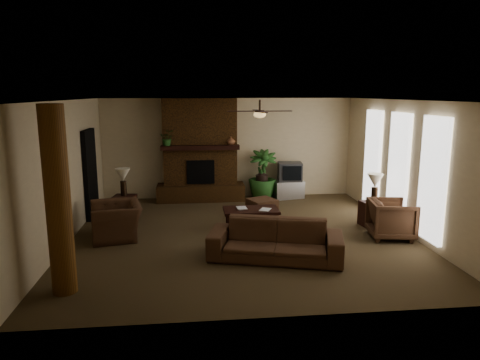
{
  "coord_description": "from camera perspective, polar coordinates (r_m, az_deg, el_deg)",
  "views": [
    {
      "loc": [
        -0.99,
        -8.81,
        2.95
      ],
      "look_at": [
        0.0,
        0.4,
        1.1
      ],
      "focal_mm": 32.88,
      "sensor_mm": 36.0,
      "label": 1
    }
  ],
  "objects": [
    {
      "name": "mantel_vase",
      "position": [
        11.91,
        -1.19,
        5.12
      ],
      "size": [
        0.25,
        0.26,
        0.22
      ],
      "primitive_type": "imported",
      "rotation": [
        0.0,
        0.0,
        -0.16
      ],
      "color": "brown",
      "rests_on": "fireplace"
    },
    {
      "name": "tv",
      "position": [
        12.44,
        6.5,
        1.09
      ],
      "size": [
        0.69,
        0.58,
        0.52
      ],
      "color": "#3C3C3F",
      "rests_on": "tv_stand"
    },
    {
      "name": "lamp_right",
      "position": [
        10.1,
        17.13,
        -0.33
      ],
      "size": [
        0.44,
        0.44,
        0.65
      ],
      "color": "black",
      "rests_on": "side_table_right"
    },
    {
      "name": "fireplace",
      "position": [
        12.17,
        -5.18,
        2.76
      ],
      "size": [
        2.4,
        0.7,
        2.8
      ],
      "color": "#563417",
      "rests_on": "ground"
    },
    {
      "name": "armchair_right",
      "position": [
        9.55,
        19.08,
        -4.6
      ],
      "size": [
        0.92,
        0.96,
        0.87
      ],
      "primitive_type": "imported",
      "rotation": [
        0.0,
        0.0,
        1.42
      ],
      "color": "#513522",
      "rests_on": "ground"
    },
    {
      "name": "book_b",
      "position": [
        9.59,
        2.69,
        -3.05
      ],
      "size": [
        0.2,
        0.11,
        0.29
      ],
      "primitive_type": "imported",
      "rotation": [
        0.0,
        0.0,
        -0.45
      ],
      "color": "#999999",
      "rests_on": "coffee_table"
    },
    {
      "name": "side_table_right",
      "position": [
        10.31,
        16.92,
        -4.24
      ],
      "size": [
        0.59,
        0.59,
        0.55
      ],
      "primitive_type": "cube",
      "rotation": [
        0.0,
        0.0,
        0.19
      ],
      "color": "black",
      "rests_on": "ground"
    },
    {
      "name": "doorway",
      "position": [
        11.05,
        -18.85,
        0.79
      ],
      "size": [
        0.1,
        1.0,
        2.1
      ],
      "primitive_type": "cube",
      "color": "black",
      "rests_on": "ground"
    },
    {
      "name": "floor_vase",
      "position": [
        12.26,
        2.85,
        -0.57
      ],
      "size": [
        0.34,
        0.34,
        0.77
      ],
      "color": "black",
      "rests_on": "ground"
    },
    {
      "name": "ottoman",
      "position": [
        10.75,
        2.86,
        -3.54
      ],
      "size": [
        0.78,
        0.78,
        0.4
      ],
      "primitive_type": "cube",
      "rotation": [
        0.0,
        0.0,
        0.39
      ],
      "color": "#513522",
      "rests_on": "ground"
    },
    {
      "name": "tv_stand",
      "position": [
        12.54,
        6.18,
        -1.2
      ],
      "size": [
        0.93,
        0.66,
        0.5
      ],
      "primitive_type": "cube",
      "rotation": [
        0.0,
        0.0,
        0.21
      ],
      "color": "#B4B4B6",
      "rests_on": "ground"
    },
    {
      "name": "log_column",
      "position": [
        6.88,
        -22.54,
        -2.6
      ],
      "size": [
        0.36,
        0.36,
        2.8
      ],
      "primitive_type": "cylinder",
      "color": "brown",
      "rests_on": "ground"
    },
    {
      "name": "coffee_table",
      "position": [
        9.71,
        1.42,
        -4.1
      ],
      "size": [
        1.2,
        0.7,
        0.43
      ],
      "color": "black",
      "rests_on": "ground"
    },
    {
      "name": "ceiling_fan",
      "position": [
        9.22,
        2.57,
        8.67
      ],
      "size": [
        1.35,
        1.35,
        0.37
      ],
      "color": "black",
      "rests_on": "ceiling"
    },
    {
      "name": "side_table_left",
      "position": [
        10.8,
        -14.75,
        -3.43
      ],
      "size": [
        0.58,
        0.58,
        0.55
      ],
      "primitive_type": "cube",
      "rotation": [
        0.0,
        0.0,
        -0.17
      ],
      "color": "black",
      "rests_on": "ground"
    },
    {
      "name": "mantel_plant",
      "position": [
        11.85,
        -9.4,
        5.2
      ],
      "size": [
        0.4,
        0.44,
        0.33
      ],
      "primitive_type": "imported",
      "rotation": [
        0.0,
        0.0,
        0.06
      ],
      "color": "#2C5D25",
      "rests_on": "fireplace"
    },
    {
      "name": "lamp_left",
      "position": [
        10.7,
        -14.94,
        0.42
      ],
      "size": [
        0.44,
        0.44,
        0.65
      ],
      "color": "black",
      "rests_on": "side_table_left"
    },
    {
      "name": "sofa",
      "position": [
        7.94,
        4.64,
        -6.99
      ],
      "size": [
        2.47,
        1.3,
        0.93
      ],
      "primitive_type": "imported",
      "rotation": [
        0.0,
        0.0,
        -0.27
      ],
      "color": "#513522",
      "rests_on": "ground"
    },
    {
      "name": "windows",
      "position": [
        10.17,
        19.85,
        1.57
      ],
      "size": [
        0.08,
        3.65,
        2.35
      ],
      "color": "white",
      "rests_on": "ground"
    },
    {
      "name": "floor_plant",
      "position": [
        12.34,
        2.93,
        -0.7
      ],
      "size": [
        0.85,
        1.43,
        0.78
      ],
      "primitive_type": "imported",
      "rotation": [
        0.0,
        0.0,
        -0.06
      ],
      "color": "#2C5D25",
      "rests_on": "ground"
    },
    {
      "name": "room_shell",
      "position": [
        9.0,
        0.27,
        1.38
      ],
      "size": [
        7.0,
        7.0,
        7.0
      ],
      "color": "brown",
      "rests_on": "ground"
    },
    {
      "name": "book_a",
      "position": [
        9.65,
        -0.41,
        -2.95
      ],
      "size": [
        0.22,
        0.05,
        0.29
      ],
      "primitive_type": "imported",
      "rotation": [
        0.0,
        0.0,
        0.09
      ],
      "color": "#999999",
      "rests_on": "coffee_table"
    },
    {
      "name": "armchair_left",
      "position": [
        9.38,
        -15.78,
        -4.38
      ],
      "size": [
        0.95,
        1.24,
        0.97
      ],
      "primitive_type": "imported",
      "rotation": [
        0.0,
        0.0,
        -1.35
      ],
      "color": "#513522",
      "rests_on": "ground"
    }
  ]
}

